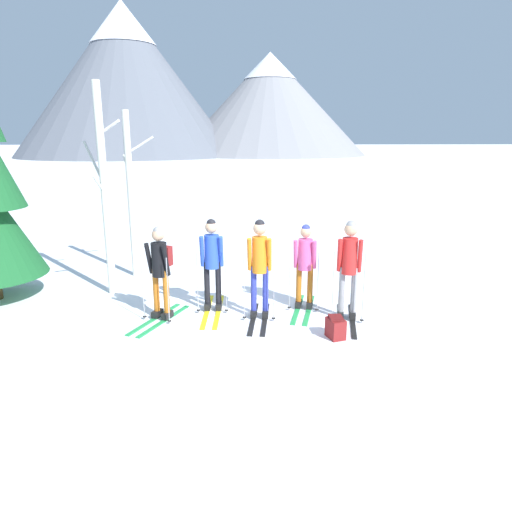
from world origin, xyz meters
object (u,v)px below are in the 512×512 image
(birch_tree_slender, at_px, (131,195))
(backpack_on_snow_front, at_px, (336,327))
(birch_tree_tall, at_px, (104,191))
(skier_in_black, at_px, (160,267))
(skier_in_blue, at_px, (212,259))
(skier_in_red, at_px, (349,265))
(skier_in_orange, at_px, (260,262))
(skier_in_pink, at_px, (305,262))

(birch_tree_slender, bearing_deg, backpack_on_snow_front, -43.31)
(birch_tree_tall, distance_m, birch_tree_slender, 1.33)
(backpack_on_snow_front, bearing_deg, skier_in_black, 161.09)
(birch_tree_slender, distance_m, backpack_on_snow_front, 5.87)
(skier_in_blue, xyz_separation_m, skier_in_red, (2.50, -0.61, 0.02))
(skier_in_black, height_order, skier_in_red, skier_in_red)
(skier_in_blue, bearing_deg, backpack_on_snow_front, -34.05)
(skier_in_blue, relative_size, backpack_on_snow_front, 4.76)
(skier_in_orange, distance_m, skier_in_red, 1.62)
(skier_in_blue, distance_m, birch_tree_slender, 3.25)
(birch_tree_tall, height_order, backpack_on_snow_front, birch_tree_tall)
(skier_in_blue, relative_size, birch_tree_tall, 0.41)
(skier_in_blue, bearing_deg, birch_tree_tall, 153.09)
(birch_tree_slender, height_order, backpack_on_snow_front, birch_tree_slender)
(skier_in_blue, distance_m, skier_in_red, 2.57)
(skier_in_blue, distance_m, skier_in_pink, 1.80)
(birch_tree_tall, bearing_deg, skier_in_pink, -15.74)
(skier_in_red, xyz_separation_m, backpack_on_snow_front, (-0.39, -0.81, -0.86))
(skier_in_pink, height_order, backpack_on_snow_front, skier_in_pink)
(birch_tree_tall, bearing_deg, backpack_on_snow_front, -30.51)
(skier_in_pink, bearing_deg, skier_in_black, -172.12)
(birch_tree_slender, xyz_separation_m, backpack_on_snow_front, (4.07, -3.83, -1.79))
(skier_in_blue, height_order, birch_tree_tall, birch_tree_tall)
(skier_in_black, distance_m, skier_in_pink, 2.75)
(skier_in_red, bearing_deg, birch_tree_slender, 145.88)
(birch_tree_tall, bearing_deg, skier_in_blue, -26.91)
(skier_in_pink, distance_m, birch_tree_tall, 4.36)
(skier_in_blue, distance_m, skier_in_orange, 0.98)
(skier_in_blue, relative_size, birch_tree_slender, 0.47)
(skier_in_pink, relative_size, backpack_on_snow_front, 4.44)
(skier_in_blue, xyz_separation_m, backpack_on_snow_front, (2.10, -1.42, -0.84))
(skier_in_black, bearing_deg, skier_in_blue, 22.29)
(skier_in_pink, height_order, birch_tree_slender, birch_tree_slender)
(skier_in_black, distance_m, skier_in_orange, 1.82)
(skier_in_red, height_order, backpack_on_snow_front, skier_in_red)
(skier_in_blue, relative_size, skier_in_pink, 1.07)
(skier_in_black, relative_size, birch_tree_tall, 0.40)
(skier_in_red, relative_size, birch_tree_tall, 0.43)
(skier_in_red, bearing_deg, birch_tree_tall, 159.78)
(birch_tree_tall, xyz_separation_m, backpack_on_snow_front, (4.33, -2.55, -2.04))
(skier_in_blue, bearing_deg, skier_in_black, -157.71)
(skier_in_pink, relative_size, skier_in_red, 0.91)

